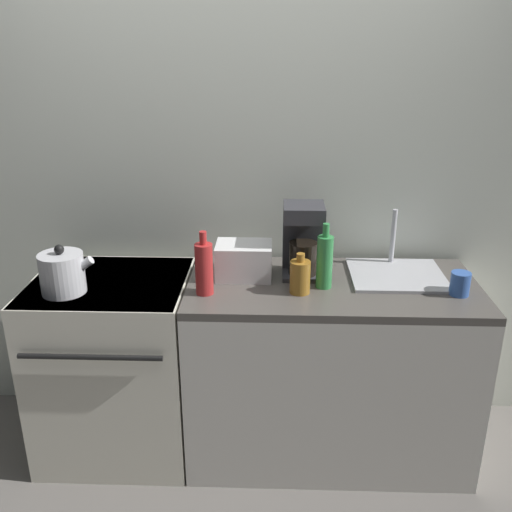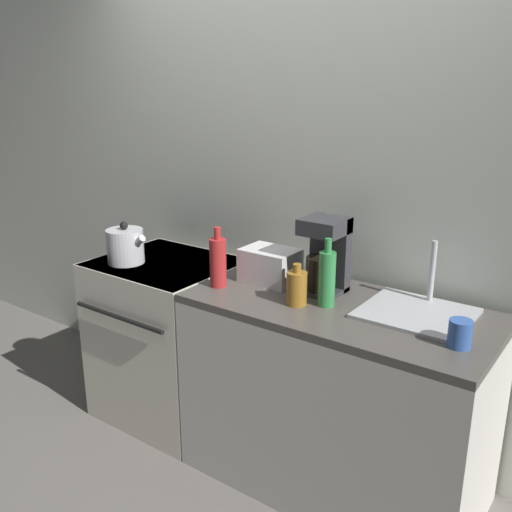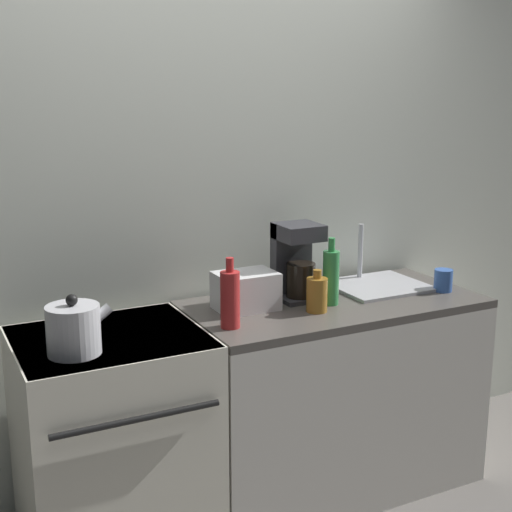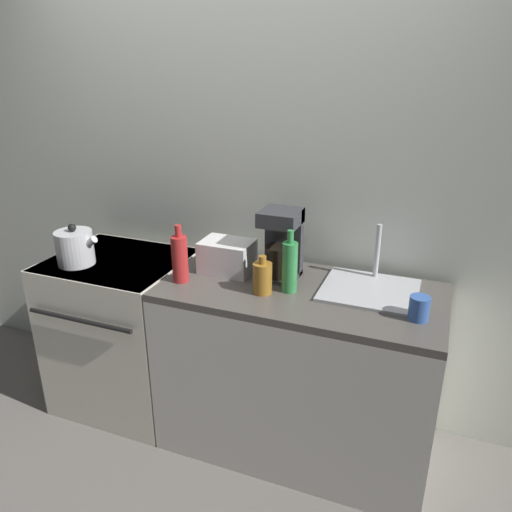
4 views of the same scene
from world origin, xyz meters
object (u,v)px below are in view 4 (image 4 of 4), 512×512
(coffee_maker, at_px, (281,243))
(bottle_amber, at_px, (262,278))
(stove, at_px, (125,330))
(cup_blue, at_px, (419,308))
(bottle_green, at_px, (290,266))
(bottle_red, at_px, (180,258))
(kettle, at_px, (75,247))
(toaster, at_px, (227,256))

(coffee_maker, relative_size, bottle_amber, 1.89)
(coffee_maker, distance_m, bottle_amber, 0.23)
(stove, xyz_separation_m, coffee_maker, (0.89, 0.12, 0.61))
(coffee_maker, bearing_deg, bottle_amber, -94.93)
(bottle_amber, xyz_separation_m, cup_blue, (0.69, 0.00, -0.02))
(bottle_green, height_order, bottle_red, bottle_green)
(coffee_maker, height_order, bottle_red, coffee_maker)
(kettle, distance_m, cup_blue, 1.72)
(coffee_maker, xyz_separation_m, bottle_amber, (-0.02, -0.21, -0.10))
(toaster, distance_m, bottle_red, 0.25)
(stove, xyz_separation_m, cup_blue, (1.56, -0.09, 0.49))
(kettle, bearing_deg, coffee_maker, 13.12)
(bottle_green, bearing_deg, bottle_amber, -149.80)
(stove, distance_m, bottle_amber, 1.02)
(bottle_amber, bearing_deg, coffee_maker, 85.07)
(kettle, bearing_deg, bottle_red, 1.03)
(toaster, relative_size, bottle_amber, 1.41)
(bottle_green, bearing_deg, kettle, -175.13)
(cup_blue, bearing_deg, stove, 176.69)
(kettle, distance_m, coffee_maker, 1.08)
(kettle, relative_size, bottle_red, 0.85)
(cup_blue, bearing_deg, toaster, 169.99)
(kettle, distance_m, bottle_amber, 1.03)
(bottle_green, height_order, cup_blue, bottle_green)
(kettle, relative_size, cup_blue, 2.32)
(toaster, bearing_deg, bottle_amber, -33.53)
(bottle_green, relative_size, cup_blue, 2.87)
(coffee_maker, height_order, cup_blue, coffee_maker)
(toaster, height_order, cup_blue, toaster)
(bottle_green, xyz_separation_m, bottle_red, (-0.52, -0.09, -0.01))
(bottle_red, relative_size, bottle_amber, 1.56)
(stove, xyz_separation_m, bottle_red, (0.46, -0.11, 0.55))
(stove, bearing_deg, coffee_maker, 7.61)
(coffee_maker, relative_size, cup_blue, 3.32)
(bottle_red, distance_m, bottle_amber, 0.42)
(coffee_maker, relative_size, bottle_red, 1.21)
(bottle_green, height_order, bottle_amber, bottle_green)
(kettle, bearing_deg, bottle_green, 4.87)
(stove, relative_size, bottle_red, 3.14)
(kettle, height_order, toaster, kettle)
(bottle_red, height_order, bottle_amber, bottle_red)
(stove, height_order, bottle_red, bottle_red)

